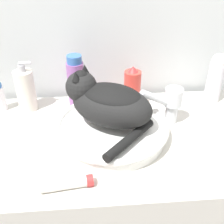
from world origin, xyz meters
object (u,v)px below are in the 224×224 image
cat (107,101)px  faucet (170,102)px  spray_bottle_trigger (132,87)px  mouthwash_bottle (76,83)px  soap_pump_bottle (26,90)px  cream_tube (68,184)px  lotion_bottle_white (215,78)px

cat → faucet: size_ratio=2.08×
faucet → spray_bottle_trigger: spray_bottle_trigger is taller
cat → faucet: 0.23m
cat → mouthwash_bottle: cat is taller
soap_pump_bottle → spray_bottle_trigger: bearing=0.0°
cat → mouthwash_bottle: 0.22m
cat → faucet: bearing=-136.7°
mouthwash_bottle → soap_pump_bottle: (-0.19, -0.00, -0.02)m
faucet → cream_tube: bearing=22.7°
cat → soap_pump_bottle: 0.35m
soap_pump_bottle → lotion_bottle_white: bearing=0.0°
faucet → cream_tube: size_ratio=1.11×
soap_pump_bottle → lotion_bottle_white: size_ratio=0.97×
faucet → spray_bottle_trigger: bearing=-67.0°
mouthwash_bottle → soap_pump_bottle: size_ratio=1.09×
mouthwash_bottle → spray_bottle_trigger: size_ratio=1.30×
soap_pump_bottle → spray_bottle_trigger: size_ratio=1.19×
lotion_bottle_white → soap_pump_bottle: bearing=-180.0°
mouthwash_bottle → cream_tube: (-0.02, -0.41, -0.09)m
spray_bottle_trigger → cream_tube: bearing=-119.0°
lotion_bottle_white → cream_tube: bearing=-143.1°
spray_bottle_trigger → soap_pump_bottle: bearing=-180.0°
soap_pump_bottle → faucet: bearing=-14.7°
mouthwash_bottle → cat: bearing=-61.3°
lotion_bottle_white → cat: bearing=-156.1°
soap_pump_bottle → cream_tube: soap_pump_bottle is taller
cat → lotion_bottle_white: 0.47m
faucet → soap_pump_bottle: bearing=-31.4°
mouthwash_bottle → soap_pump_bottle: 0.19m
cat → lotion_bottle_white: bearing=-127.2°
faucet → mouthwash_bottle: (-0.32, 0.13, 0.02)m
mouthwash_bottle → lotion_bottle_white: mouthwash_bottle is taller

